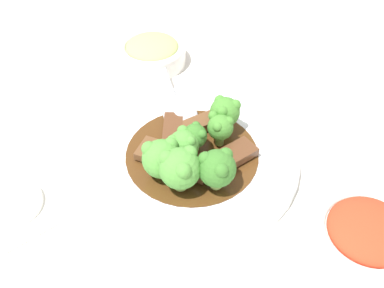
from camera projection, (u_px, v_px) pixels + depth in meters
name	position (u px, v px, depth m)	size (l,w,h in m)	color
ground_plane	(192.00, 161.00, 0.62)	(4.00, 4.00, 0.00)	silver
main_plate	(192.00, 156.00, 0.61)	(0.29, 0.29, 0.02)	white
beef_strip_0	(156.00, 152.00, 0.60)	(0.05, 0.06, 0.01)	brown
beef_strip_1	(201.00, 167.00, 0.58)	(0.05, 0.04, 0.01)	#56331E
beef_strip_2	(173.00, 129.00, 0.63)	(0.06, 0.06, 0.01)	#56331E
beef_strip_3	(201.00, 124.00, 0.64)	(0.07, 0.04, 0.01)	brown
beef_strip_4	(232.00, 156.00, 0.59)	(0.07, 0.04, 0.01)	#56331E
broccoli_floret_0	(161.00, 158.00, 0.56)	(0.05, 0.05, 0.05)	#7FA84C
broccoli_floret_1	(182.00, 143.00, 0.58)	(0.04, 0.04, 0.04)	#8EB756
broccoli_floret_2	(220.00, 127.00, 0.60)	(0.04, 0.04, 0.05)	#8EB756
broccoli_floret_3	(217.00, 168.00, 0.54)	(0.05, 0.05, 0.06)	#8EB756
broccoli_floret_4	(195.00, 136.00, 0.59)	(0.03, 0.03, 0.04)	#8EB756
broccoli_floret_5	(225.00, 112.00, 0.61)	(0.04, 0.04, 0.05)	#8EB756
broccoli_floret_6	(180.00, 168.00, 0.54)	(0.05, 0.05, 0.06)	#7FA84C
serving_spoon	(178.00, 107.00, 0.66)	(0.14, 0.21, 0.01)	#B7B7BC
side_bowl_kimchi	(365.00, 238.00, 0.50)	(0.12, 0.12, 0.06)	white
side_bowl_appetizer	(152.00, 52.00, 0.77)	(0.11, 0.11, 0.04)	white
sauce_dish	(12.00, 204.00, 0.56)	(0.08, 0.08, 0.01)	white
paper_napkin	(24.00, 214.00, 0.55)	(0.12, 0.09, 0.01)	silver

